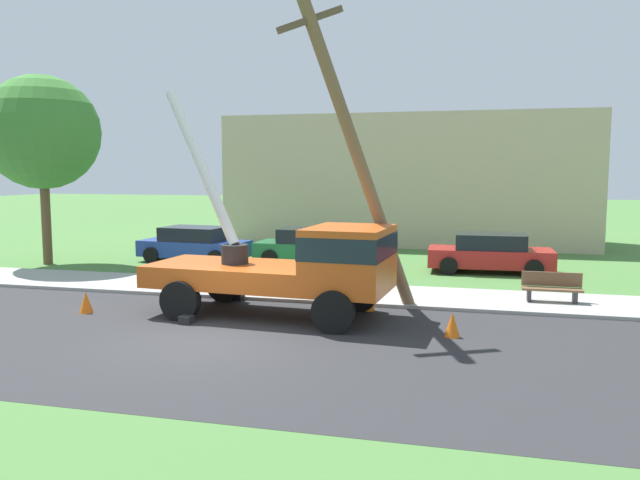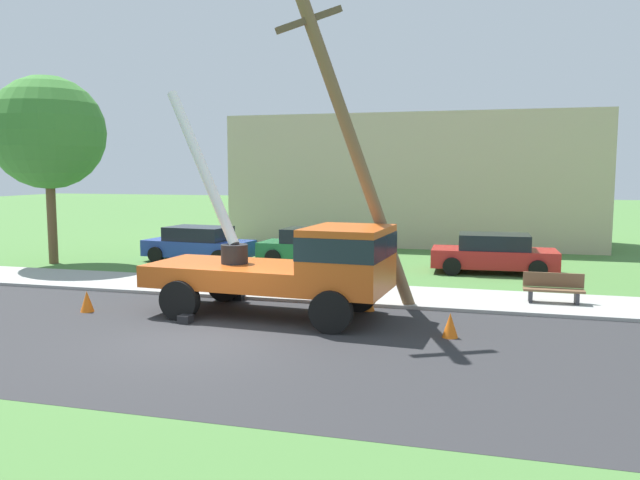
{
  "view_description": "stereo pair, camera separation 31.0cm",
  "coord_description": "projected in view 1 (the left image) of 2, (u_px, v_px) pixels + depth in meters",
  "views": [
    {
      "loc": [
        5.78,
        -12.49,
        3.74
      ],
      "look_at": [
        1.6,
        3.99,
        1.83
      ],
      "focal_mm": 35.36,
      "sensor_mm": 36.0,
      "label": 1
    },
    {
      "loc": [
        6.08,
        -12.42,
        3.74
      ],
      "look_at": [
        1.6,
        3.99,
        1.83
      ],
      "focal_mm": 35.36,
      "sensor_mm": 36.0,
      "label": 2
    }
  ],
  "objects": [
    {
      "name": "ground_plane",
      "position": [
        330.0,
        262.0,
        25.42
      ],
      "size": [
        120.0,
        120.0,
        0.0
      ],
      "primitive_type": "plane",
      "color": "#477538"
    },
    {
      "name": "road_asphalt",
      "position": [
        205.0,
        340.0,
        13.87
      ],
      "size": [
        80.0,
        8.41,
        0.01
      ],
      "primitive_type": "cube",
      "color": "#2B2B2D",
      "rests_on": "ground"
    },
    {
      "name": "sidewalk_strip",
      "position": [
        283.0,
        290.0,
        19.32
      ],
      "size": [
        80.0,
        2.92,
        0.1
      ],
      "primitive_type": "cube",
      "color": "#9E9E99",
      "rests_on": "ground"
    },
    {
      "name": "utility_truck",
      "position": [
        300.0,
        263.0,
        15.83
      ],
      "size": [
        6.74,
        3.21,
        5.98
      ],
      "color": "#C65119",
      "rests_on": "ground"
    },
    {
      "name": "leaning_utility_pole",
      "position": [
        354.0,
        147.0,
        16.02
      ],
      "size": [
        3.25,
        2.71,
        8.46
      ],
      "color": "brown",
      "rests_on": "ground"
    },
    {
      "name": "traffic_cone_ahead",
      "position": [
        452.0,
        325.0,
        14.1
      ],
      "size": [
        0.36,
        0.36,
        0.56
      ],
      "primitive_type": "cone",
      "color": "orange",
      "rests_on": "ground"
    },
    {
      "name": "traffic_cone_behind",
      "position": [
        86.0,
        302.0,
        16.49
      ],
      "size": [
        0.36,
        0.36,
        0.56
      ],
      "primitive_type": "cone",
      "color": "orange",
      "rests_on": "ground"
    },
    {
      "name": "traffic_cone_curbside",
      "position": [
        368.0,
        300.0,
        16.74
      ],
      "size": [
        0.36,
        0.36,
        0.56
      ],
      "primitive_type": "cone",
      "color": "orange",
      "rests_on": "ground"
    },
    {
      "name": "parked_sedan_blue",
      "position": [
        194.0,
        244.0,
        25.59
      ],
      "size": [
        4.55,
        2.28,
        1.42
      ],
      "color": "#263F99",
      "rests_on": "ground"
    },
    {
      "name": "parked_sedan_green",
      "position": [
        312.0,
        246.0,
        24.87
      ],
      "size": [
        4.45,
        2.1,
        1.42
      ],
      "color": "#1E6638",
      "rests_on": "ground"
    },
    {
      "name": "parked_sedan_red",
      "position": [
        490.0,
        253.0,
        22.91
      ],
      "size": [
        4.46,
        2.12,
        1.42
      ],
      "color": "#B21E1E",
      "rests_on": "ground"
    },
    {
      "name": "park_bench",
      "position": [
        552.0,
        288.0,
        17.43
      ],
      "size": [
        1.6,
        0.45,
        0.9
      ],
      "color": "brown",
      "rests_on": "ground"
    },
    {
      "name": "roadside_tree_far",
      "position": [
        42.0,
        133.0,
        24.43
      ],
      "size": [
        4.42,
        4.42,
        7.39
      ],
      "color": "brown",
      "rests_on": "ground"
    },
    {
      "name": "lowrise_building_backdrop",
      "position": [
        408.0,
        180.0,
        32.4
      ],
      "size": [
        18.0,
        6.0,
        6.4
      ],
      "primitive_type": "cube",
      "color": "#C6B293",
      "rests_on": "ground"
    }
  ]
}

